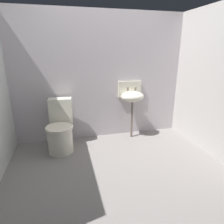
# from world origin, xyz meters

# --- Properties ---
(ground_plane) EXTENTS (3.29, 2.49, 0.08)m
(ground_plane) POSITION_xyz_m (0.00, 0.00, -0.04)
(ground_plane) COLOR slate
(wall_back) EXTENTS (3.29, 0.10, 2.12)m
(wall_back) POSITION_xyz_m (0.00, 1.09, 1.06)
(wall_back) COLOR #BEB5BB
(wall_back) RESTS_ON ground
(wall_right) EXTENTS (0.10, 2.29, 2.12)m
(wall_right) POSITION_xyz_m (1.50, 0.10, 1.06)
(wall_right) COLOR #BBB7B3
(wall_right) RESTS_ON ground
(toilet_near_wall) EXTENTS (0.45, 0.63, 0.78)m
(toilet_near_wall) POSITION_xyz_m (-0.72, 0.69, 0.32)
(toilet_near_wall) COLOR silver
(toilet_near_wall) RESTS_ON ground
(sink) EXTENTS (0.42, 0.35, 0.99)m
(sink) POSITION_xyz_m (0.51, 0.88, 0.75)
(sink) COLOR #6B5B52
(sink) RESTS_ON ground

